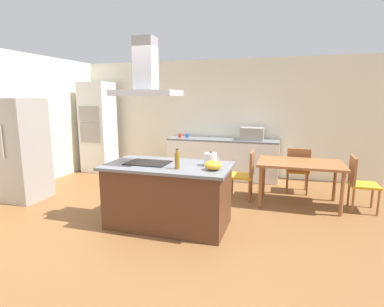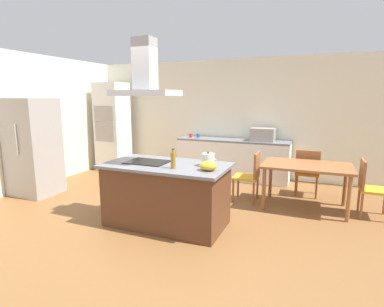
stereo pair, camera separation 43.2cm
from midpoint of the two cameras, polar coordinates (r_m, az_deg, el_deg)
ground at (r=5.88m, az=4.14°, el=-7.67°), size 16.00×16.00×0.00m
wall_back at (r=7.29m, az=8.66°, el=6.58°), size 7.20×0.10×2.70m
wall_left at (r=7.10m, az=-24.77°, el=5.64°), size 0.10×8.80×2.70m
kitchen_island at (r=4.41m, az=-2.00°, el=-7.69°), size 1.77×0.97×0.90m
cooktop at (r=4.42m, az=-5.64°, el=-1.61°), size 0.60×0.44×0.01m
tea_kettle at (r=4.17m, az=6.01°, el=-1.20°), size 0.23×0.18×0.20m
olive_oil_bottle at (r=4.01m, az=-0.49°, el=-1.26°), size 0.07×0.07×0.27m
mixing_bowl at (r=3.93m, az=6.22°, el=-2.33°), size 0.22×0.22×0.12m
back_counter at (r=7.00m, az=9.42°, el=-1.03°), size 2.51×0.62×0.90m
countertop_microwave at (r=6.80m, az=14.97°, el=3.45°), size 0.50×0.38×0.28m
coffee_mug_red at (r=7.18m, az=1.50°, el=3.39°), size 0.08×0.08×0.09m
coffee_mug_blue at (r=7.18m, az=2.89°, el=3.38°), size 0.08×0.08×0.09m
wall_oven_stack at (r=7.99m, az=-13.23°, el=4.96°), size 0.70×0.66×2.20m
refrigerator at (r=6.35m, az=-26.01°, el=1.08°), size 0.80×0.73×1.82m
dining_table at (r=5.40m, az=22.91°, el=-2.79°), size 1.40×0.90×0.75m
chair_at_left_end at (r=5.50m, az=13.21°, el=-3.70°), size 0.42×0.42×0.89m
chair_at_right_end at (r=5.53m, az=32.33°, el=-5.00°), size 0.42×0.42×0.89m
chair_facing_back_wall at (r=6.09m, az=22.79°, el=-2.89°), size 0.42×0.42×0.89m
range_hood at (r=4.34m, az=-5.93°, el=14.04°), size 0.90×0.55×0.78m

